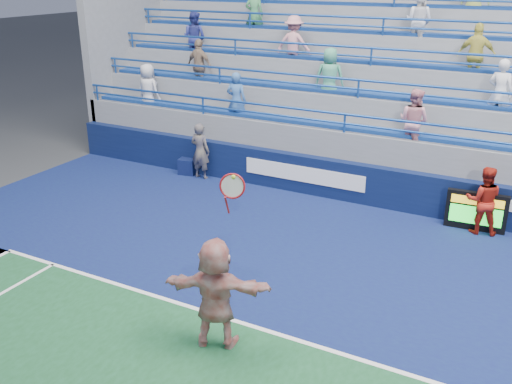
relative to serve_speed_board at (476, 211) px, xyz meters
The scene contains 8 objects.
ground 7.14m from the serve_speed_board, 120.84° to the right, with size 120.00×120.00×0.00m, color #333538.
sponsor_wall 3.67m from the serve_speed_board, behind, with size 18.00×0.32×1.10m.
bleacher_stand 5.63m from the serve_speed_board, 131.36° to the left, with size 18.00×5.60×6.13m.
serve_speed_board is the anchor object (origin of this frame).
judge_chair 8.50m from the serve_speed_board, behind, with size 0.59×0.60×0.90m.
tennis_player 7.53m from the serve_speed_board, 115.08° to the right, with size 1.91×1.15×3.14m.
line_judge 7.94m from the serve_speed_board, behind, with size 0.62×0.41×1.71m, color #15173B.
ball_girl 0.38m from the serve_speed_board, 36.63° to the right, with size 0.82×0.64×1.68m, color #A31E12.
Camera 1 is at (4.85, -7.56, 5.97)m, focal length 40.00 mm.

